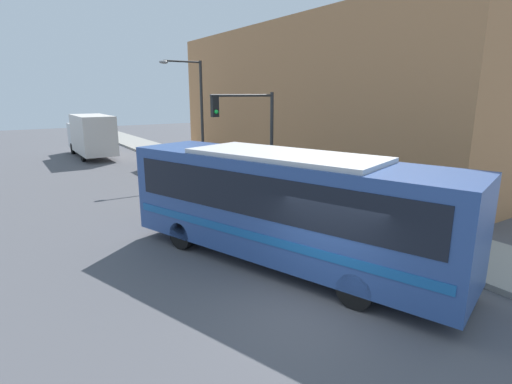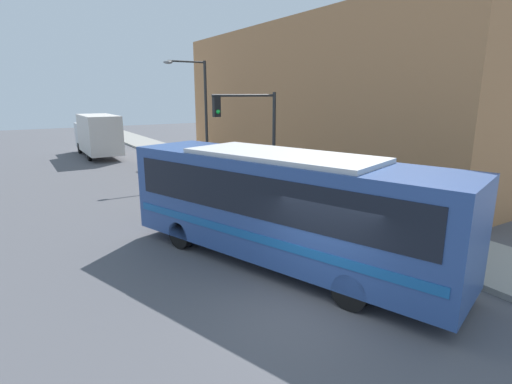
# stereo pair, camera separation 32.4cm
# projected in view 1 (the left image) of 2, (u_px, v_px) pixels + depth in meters

# --- Properties ---
(ground_plane) EXTENTS (120.00, 120.00, 0.00)m
(ground_plane) POSITION_uv_depth(u_px,v_px,m) (311.00, 309.00, 9.50)
(ground_plane) COLOR #515156
(sidewalk) EXTENTS (3.39, 70.00, 0.17)m
(sidewalk) POSITION_uv_depth(u_px,v_px,m) (196.00, 163.00, 29.05)
(sidewalk) COLOR gray
(sidewalk) RESTS_ON ground_plane
(building_facade) EXTENTS (6.00, 23.65, 8.99)m
(building_facade) POSITION_uv_depth(u_px,v_px,m) (312.00, 102.00, 24.62)
(building_facade) COLOR #B27A4C
(building_facade) RESTS_ON ground_plane
(city_bus) EXTENTS (5.75, 10.70, 3.36)m
(city_bus) POSITION_uv_depth(u_px,v_px,m) (283.00, 202.00, 11.68)
(city_bus) COLOR #2D4C8C
(city_bus) RESTS_ON ground_plane
(delivery_truck) EXTENTS (2.39, 8.03, 3.38)m
(delivery_truck) POSITION_uv_depth(u_px,v_px,m) (91.00, 135.00, 31.95)
(delivery_truck) COLOR silver
(delivery_truck) RESTS_ON ground_plane
(fire_hydrant) EXTENTS (0.24, 0.33, 0.76)m
(fire_hydrant) POSITION_uv_depth(u_px,v_px,m) (318.00, 204.00, 16.56)
(fire_hydrant) COLOR #999999
(fire_hydrant) RESTS_ON sidewalk
(traffic_light_pole) EXTENTS (3.28, 0.35, 4.90)m
(traffic_light_pole) POSITION_uv_depth(u_px,v_px,m) (251.00, 126.00, 18.26)
(traffic_light_pole) COLOR #2D2D2D
(traffic_light_pole) RESTS_ON sidewalk
(parking_meter) EXTENTS (0.14, 0.14, 1.22)m
(parking_meter) POSITION_uv_depth(u_px,v_px,m) (282.00, 182.00, 18.51)
(parking_meter) COLOR #2D2D2D
(parking_meter) RESTS_ON sidewalk
(street_lamp) EXTENTS (2.73, 0.28, 6.81)m
(street_lamp) POSITION_uv_depth(u_px,v_px,m) (196.00, 106.00, 24.96)
(street_lamp) COLOR #2D2D2D
(street_lamp) RESTS_ON sidewalk
(pedestrian_near_corner) EXTENTS (0.34, 0.34, 1.74)m
(pedestrian_near_corner) POSITION_uv_depth(u_px,v_px,m) (364.00, 200.00, 15.21)
(pedestrian_near_corner) COLOR slate
(pedestrian_near_corner) RESTS_ON sidewalk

